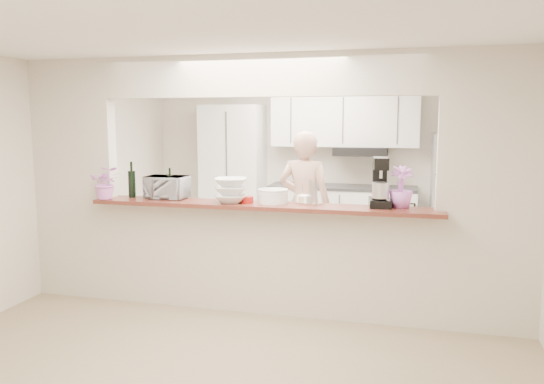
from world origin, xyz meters
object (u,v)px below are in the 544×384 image
(toaster_oven, at_px, (167,187))
(stand_mixer, at_px, (380,185))
(person, at_px, (304,205))
(refrigerator, at_px, (459,197))

(toaster_oven, relative_size, stand_mixer, 0.90)
(stand_mixer, height_order, person, person)
(toaster_oven, bearing_deg, refrigerator, 40.86)
(refrigerator, bearing_deg, toaster_oven, -139.78)
(stand_mixer, relative_size, person, 0.26)
(refrigerator, height_order, person, person)
(stand_mixer, bearing_deg, refrigerator, 70.01)
(toaster_oven, xyz_separation_m, stand_mixer, (2.13, 0.02, 0.09))
(refrigerator, height_order, stand_mixer, refrigerator)
(refrigerator, relative_size, person, 0.97)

